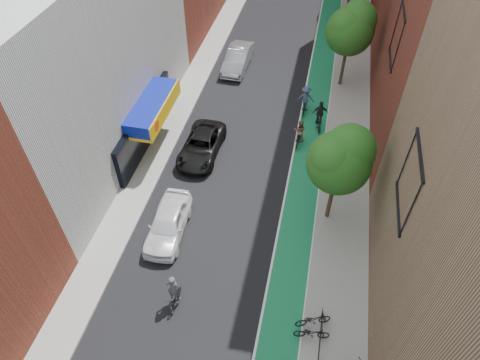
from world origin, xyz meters
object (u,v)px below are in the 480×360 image
Objects in this scene: parked_car_silver at (238,59)px; cyclist_lane_near at (299,135)px; parked_car_white at (168,223)px; parked_car_black at (201,146)px; cyclist_lead at (174,294)px; cyclist_lane_far at (305,101)px; cyclist_lane_mid at (319,118)px.

cyclist_lane_near is at bearing -53.26° from parked_car_silver.
cyclist_lane_near reaches higher than parked_car_white.
parked_car_black is 2.27× the size of cyclist_lead.
cyclist_lane_far is at bearing 45.10° from parked_car_black.
parked_car_black is at bearing -88.37° from parked_car_silver.
cyclist_lead is 17.46m from cyclist_lane_far.
cyclist_lane_mid is at bearing 31.73° from parked_car_black.
parked_car_silver reaches higher than parked_car_black.
parked_car_white is at bearing -88.37° from parked_car_silver.
cyclist_lane_far is at bearing -37.81° from parked_car_silver.
parked_car_silver is 2.26× the size of cyclist_lane_far.
cyclist_lead is (1.74, -4.13, 0.02)m from parked_car_white.
parked_car_silver reaches higher than parked_car_white.
cyclist_lane_mid reaches higher than parked_car_silver.
cyclist_lane_mid is (7.38, 11.13, 0.05)m from parked_car_white.
cyclist_lane_mid is at bearing 128.60° from cyclist_lane_far.
parked_car_white is 6.70m from parked_car_black.
cyclist_lane_mid is at bearing -114.10° from cyclist_lane_near.
cyclist_lane_far is at bearing -104.26° from cyclist_lead.
cyclist_lane_mid is (1.18, 2.09, -0.00)m from cyclist_lane_near.
cyclist_lane_near is (6.20, -8.82, 0.02)m from parked_car_silver.
parked_car_black is 1.01× the size of parked_car_silver.
cyclist_lane_mid reaches higher than parked_car_white.
cyclist_lane_near is at bearing 92.67° from cyclist_lane_far.
parked_car_silver is 8.03m from cyclist_lane_far.
cyclist_lead is at bearing -69.95° from parked_car_white.
cyclist_lead is at bearing -83.85° from parked_car_silver.
parked_car_black is 2.28× the size of cyclist_lane_far.
cyclist_lane_far is at bearing -63.27° from cyclist_lane_mid.
cyclist_lane_mid is 2.02m from cyclist_lane_far.
cyclist_lane_far is (6.20, 6.05, 0.32)m from parked_car_black.
parked_car_silver is at bearing 90.79° from parked_car_black.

